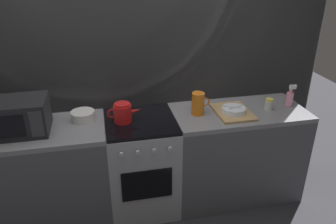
{
  "coord_description": "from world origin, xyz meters",
  "views": [
    {
      "loc": [
        -0.29,
        -2.49,
        2.16
      ],
      "look_at": [
        0.24,
        0.0,
        0.95
      ],
      "focal_mm": 35.24,
      "sensor_mm": 36.0,
      "label": 1
    }
  ],
  "objects_px": {
    "stove_unit": "(142,164)",
    "pitcher": "(198,104)",
    "dish_pile": "(233,111)",
    "spice_jar": "(269,104)",
    "spray_bottle": "(290,98)",
    "microwave": "(17,116)",
    "kettle": "(123,113)",
    "mixing_bowl": "(83,116)"
  },
  "relations": [
    {
      "from": "stove_unit",
      "to": "pitcher",
      "type": "bearing_deg",
      "value": 0.96
    },
    {
      "from": "dish_pile",
      "to": "spice_jar",
      "type": "bearing_deg",
      "value": 1.64
    },
    {
      "from": "dish_pile",
      "to": "spray_bottle",
      "type": "relative_size",
      "value": 1.97
    },
    {
      "from": "microwave",
      "to": "pitcher",
      "type": "bearing_deg",
      "value": 0.61
    },
    {
      "from": "kettle",
      "to": "mixing_bowl",
      "type": "xyz_separation_m",
      "value": [
        -0.33,
        0.1,
        -0.04
      ]
    },
    {
      "from": "stove_unit",
      "to": "spice_jar",
      "type": "bearing_deg",
      "value": -1.71
    },
    {
      "from": "stove_unit",
      "to": "mixing_bowl",
      "type": "height_order",
      "value": "mixing_bowl"
    },
    {
      "from": "stove_unit",
      "to": "microwave",
      "type": "bearing_deg",
      "value": -179.57
    },
    {
      "from": "kettle",
      "to": "spice_jar",
      "type": "relative_size",
      "value": 2.71
    },
    {
      "from": "stove_unit",
      "to": "pitcher",
      "type": "distance_m",
      "value": 0.75
    },
    {
      "from": "stove_unit",
      "to": "microwave",
      "type": "distance_m",
      "value": 1.12
    },
    {
      "from": "pitcher",
      "to": "spray_bottle",
      "type": "distance_m",
      "value": 0.88
    },
    {
      "from": "stove_unit",
      "to": "spray_bottle",
      "type": "distance_m",
      "value": 1.48
    },
    {
      "from": "kettle",
      "to": "dish_pile",
      "type": "distance_m",
      "value": 0.96
    },
    {
      "from": "stove_unit",
      "to": "pitcher",
      "type": "xyz_separation_m",
      "value": [
        0.51,
        0.01,
        0.55
      ]
    },
    {
      "from": "dish_pile",
      "to": "kettle",
      "type": "bearing_deg",
      "value": 177.55
    },
    {
      "from": "stove_unit",
      "to": "mixing_bowl",
      "type": "xyz_separation_m",
      "value": [
        -0.47,
        0.1,
        0.49
      ]
    },
    {
      "from": "dish_pile",
      "to": "spray_bottle",
      "type": "bearing_deg",
      "value": 4.38
    },
    {
      "from": "stove_unit",
      "to": "dish_pile",
      "type": "bearing_deg",
      "value": -3.12
    },
    {
      "from": "dish_pile",
      "to": "spice_jar",
      "type": "relative_size",
      "value": 3.81
    },
    {
      "from": "mixing_bowl",
      "to": "spray_bottle",
      "type": "xyz_separation_m",
      "value": [
        1.85,
        -0.1,
        0.04
      ]
    },
    {
      "from": "microwave",
      "to": "mixing_bowl",
      "type": "height_order",
      "value": "microwave"
    },
    {
      "from": "mixing_bowl",
      "to": "spice_jar",
      "type": "distance_m",
      "value": 1.64
    },
    {
      "from": "stove_unit",
      "to": "microwave",
      "type": "height_order",
      "value": "microwave"
    },
    {
      "from": "mixing_bowl",
      "to": "dish_pile",
      "type": "relative_size",
      "value": 0.5
    },
    {
      "from": "pitcher",
      "to": "dish_pile",
      "type": "relative_size",
      "value": 0.5
    },
    {
      "from": "kettle",
      "to": "stove_unit",
      "type": "bearing_deg",
      "value": 1.43
    },
    {
      "from": "mixing_bowl",
      "to": "spice_jar",
      "type": "xyz_separation_m",
      "value": [
        1.63,
        -0.14,
        0.01
      ]
    },
    {
      "from": "microwave",
      "to": "mixing_bowl",
      "type": "bearing_deg",
      "value": 12.58
    },
    {
      "from": "stove_unit",
      "to": "kettle",
      "type": "xyz_separation_m",
      "value": [
        -0.14,
        -0.0,
        0.53
      ]
    },
    {
      "from": "microwave",
      "to": "spice_jar",
      "type": "xyz_separation_m",
      "value": [
        2.12,
        -0.03,
        -0.08
      ]
    },
    {
      "from": "microwave",
      "to": "kettle",
      "type": "distance_m",
      "value": 0.81
    },
    {
      "from": "kettle",
      "to": "spray_bottle",
      "type": "distance_m",
      "value": 1.53
    },
    {
      "from": "dish_pile",
      "to": "spray_bottle",
      "type": "height_order",
      "value": "spray_bottle"
    },
    {
      "from": "stove_unit",
      "to": "spice_jar",
      "type": "height_order",
      "value": "spice_jar"
    },
    {
      "from": "stove_unit",
      "to": "spice_jar",
      "type": "xyz_separation_m",
      "value": [
        1.16,
        -0.03,
        0.5
      ]
    },
    {
      "from": "microwave",
      "to": "spice_jar",
      "type": "relative_size",
      "value": 4.38
    },
    {
      "from": "microwave",
      "to": "pitcher",
      "type": "relative_size",
      "value": 2.3
    },
    {
      "from": "microwave",
      "to": "kettle",
      "type": "height_order",
      "value": "microwave"
    },
    {
      "from": "kettle",
      "to": "spray_bottle",
      "type": "relative_size",
      "value": 1.4
    },
    {
      "from": "kettle",
      "to": "spray_bottle",
      "type": "bearing_deg",
      "value": 0.09
    },
    {
      "from": "mixing_bowl",
      "to": "pitcher",
      "type": "xyz_separation_m",
      "value": [
        0.98,
        -0.09,
        0.06
      ]
    }
  ]
}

